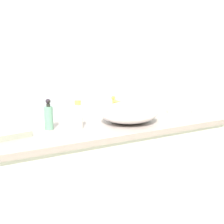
# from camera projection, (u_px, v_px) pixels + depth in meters

# --- Properties ---
(bathroom_wall_rear) EXTENTS (6.00, 0.06, 2.60)m
(bathroom_wall_rear) POSITION_uv_depth(u_px,v_px,m) (62.00, 54.00, 1.86)
(bathroom_wall_rear) COLOR silver
(bathroom_wall_rear) RESTS_ON ground
(vanity_counter) EXTENTS (1.80, 0.52, 0.87)m
(vanity_counter) POSITION_uv_depth(u_px,v_px,m) (93.00, 192.00, 1.81)
(vanity_counter) COLOR white
(vanity_counter) RESTS_ON ground
(wall_mirror_panel) EXTENTS (1.71, 0.01, 1.19)m
(wall_mirror_panel) POSITION_uv_depth(u_px,v_px,m) (74.00, 28.00, 1.82)
(wall_mirror_panel) COLOR #B2BCC6
(wall_mirror_panel) RESTS_ON vanity_counter
(sink_basin) EXTENTS (0.38, 0.34, 0.13)m
(sink_basin) POSITION_uv_depth(u_px,v_px,m) (129.00, 113.00, 1.80)
(sink_basin) COLOR white
(sink_basin) RESTS_ON vanity_counter
(faucet) EXTENTS (0.03, 0.14, 0.15)m
(faucet) POSITION_uv_depth(u_px,v_px,m) (116.00, 105.00, 1.96)
(faucet) COLOR gold
(faucet) RESTS_ON vanity_counter
(soap_dispenser) EXTENTS (0.05, 0.05, 0.18)m
(soap_dispenser) POSITION_uv_depth(u_px,v_px,m) (49.00, 117.00, 1.63)
(soap_dispenser) COLOR #6DA587
(soap_dispenser) RESTS_ON vanity_counter
(perfume_bottle) EXTENTS (0.05, 0.05, 0.17)m
(perfume_bottle) POSITION_uv_depth(u_px,v_px,m) (78.00, 116.00, 1.65)
(perfume_bottle) COLOR white
(perfume_bottle) RESTS_ON vanity_counter
(tissue_box) EXTENTS (0.13, 0.13, 0.16)m
(tissue_box) POSITION_uv_depth(u_px,v_px,m) (180.00, 105.00, 2.04)
(tissue_box) COLOR beige
(tissue_box) RESTS_ON vanity_counter
(candle_jar) EXTENTS (0.05, 0.05, 0.03)m
(candle_jar) POSITION_uv_depth(u_px,v_px,m) (160.00, 115.00, 1.97)
(candle_jar) COLOR silver
(candle_jar) RESTS_ON vanity_counter
(folded_hand_towel) EXTENTS (0.21, 0.18, 0.03)m
(folded_hand_towel) POSITION_uv_depth(u_px,v_px,m) (11.00, 134.00, 1.51)
(folded_hand_towel) COLOR #9DA18E
(folded_hand_towel) RESTS_ON vanity_counter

